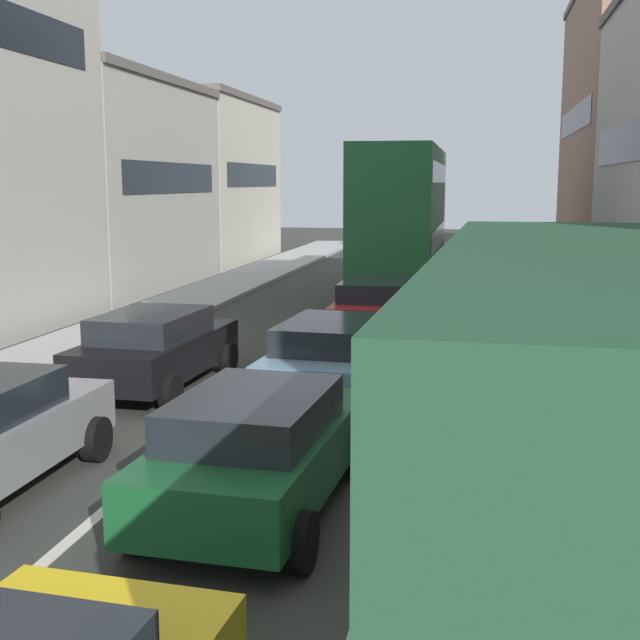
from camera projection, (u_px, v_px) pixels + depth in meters
name	position (u px, v px, depth m)	size (l,w,h in m)	color
sidewalk_left	(141.00, 321.00, 23.38)	(2.60, 64.00, 0.14)	#B0B0B0
lane_stripe_left	(315.00, 329.00, 22.44)	(0.16, 60.00, 0.01)	silver
lane_stripe_right	(442.00, 333.00, 21.80)	(0.16, 60.00, 0.01)	silver
sedan_centre_lane_second	(258.00, 447.00, 9.90)	(2.26, 4.39, 1.49)	#19592D
hatchback_centre_lane_third	(333.00, 358.00, 14.96)	(2.29, 4.41, 1.49)	#759EB7
sedan_left_lane_third	(155.00, 347.00, 15.92)	(2.22, 4.38, 1.49)	black
coupe_centre_lane_fourth	(375.00, 307.00, 21.08)	(2.08, 4.31, 1.49)	#A51E1E
sedan_right_lane_behind_truck	(538.00, 397.00, 12.20)	(2.27, 4.40, 1.49)	#194C8C
wagon_right_lane_far	(513.00, 329.00, 17.91)	(2.28, 4.41, 1.49)	beige
bus_mid_queue_primary	(402.00, 214.00, 28.84)	(2.87, 10.52, 5.06)	#1E6033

